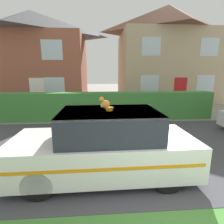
# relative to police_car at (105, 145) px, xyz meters

# --- Properties ---
(road_strip) EXTENTS (28.00, 5.79, 0.01)m
(road_strip) POSITION_rel_police_car_xyz_m (1.17, 1.65, -0.75)
(road_strip) COLOR #424247
(road_strip) RESTS_ON ground
(garden_hedge) EXTENTS (11.83, 0.77, 1.44)m
(garden_hedge) POSITION_rel_police_car_xyz_m (-0.04, 5.28, -0.04)
(garden_hedge) COLOR #3D7F38
(garden_hedge) RESTS_ON ground
(police_car) EXTENTS (4.21, 1.75, 1.66)m
(police_car) POSITION_rel_police_car_xyz_m (0.00, 0.00, 0.00)
(police_car) COLOR black
(police_car) RESTS_ON road_strip
(cat) EXTENTS (0.31, 0.21, 0.26)m
(cat) POSITION_rel_police_car_xyz_m (-0.01, -0.17, 1.02)
(cat) COLOR orange
(cat) RESTS_ON police_car
(house_left) EXTENTS (8.81, 6.30, 7.29)m
(house_left) POSITION_rel_police_car_xyz_m (-5.55, 11.74, 2.96)
(house_left) COLOR #93513D
(house_left) RESTS_ON ground
(house_right) EXTENTS (8.41, 6.03, 8.10)m
(house_right) POSITION_rel_police_car_xyz_m (5.88, 12.16, 3.37)
(house_right) COLOR tan
(house_right) RESTS_ON ground
(wheelie_bin) EXTENTS (0.73, 0.72, 1.19)m
(wheelie_bin) POSITION_rel_police_car_xyz_m (3.25, 5.97, -0.16)
(wheelie_bin) COLOR #474C8C
(wheelie_bin) RESTS_ON ground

